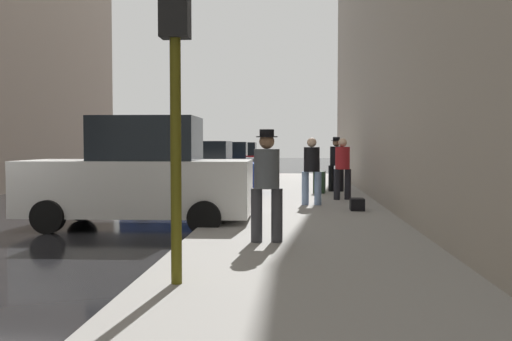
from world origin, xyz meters
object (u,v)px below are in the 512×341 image
at_px(pedestrian_with_fedora, 336,161).
at_px(fire_hydrant, 243,190).
at_px(pedestrian_in_red_jacket, 342,165).
at_px(parked_white_van, 140,177).
at_px(parked_blue_sedan, 195,171).
at_px(parked_gray_coupe, 221,164).
at_px(pedestrian_in_jeans, 312,167).
at_px(pedestrian_with_beanie, 267,180).
at_px(parked_red_hatchback, 235,160).
at_px(rolling_suitcase, 319,182).
at_px(traffic_light, 175,47).
at_px(duffel_bag, 357,204).

bearing_deg(pedestrian_with_fedora, fire_hydrant, -124.73).
bearing_deg(fire_hydrant, pedestrian_in_red_jacket, 22.64).
relative_size(parked_white_van, parked_blue_sedan, 1.10).
distance_m(parked_white_van, fire_hydrant, 3.92).
relative_size(parked_gray_coupe, fire_hydrant, 6.05).
distance_m(pedestrian_in_jeans, pedestrian_with_beanie, 5.65).
distance_m(parked_red_hatchback, pedestrian_with_beanie, 21.02).
distance_m(parked_red_hatchback, rolling_suitcase, 12.28).
relative_size(pedestrian_with_fedora, rolling_suitcase, 1.71).
bearing_deg(pedestrian_with_beanie, traffic_light, -107.47).
height_order(parked_blue_sedan, parked_red_hatchback, same).
bearing_deg(pedestrian_in_red_jacket, parked_red_hatchback, 107.94).
xyz_separation_m(parked_white_van, duffel_bag, (4.61, 1.98, -0.74)).
bearing_deg(traffic_light, fire_hydrant, 90.33).
distance_m(parked_blue_sedan, rolling_suitcase, 3.97).
bearing_deg(traffic_light, rolling_suitcase, 80.15).
xyz_separation_m(parked_blue_sedan, pedestrian_in_jeans, (3.58, -3.23, 0.26)).
relative_size(parked_blue_sedan, parked_gray_coupe, 0.99).
xyz_separation_m(traffic_light, pedestrian_in_jeans, (1.73, 8.32, -1.65)).
bearing_deg(fire_hydrant, duffel_bag, -27.37).
distance_m(pedestrian_with_fedora, pedestrian_with_beanie, 9.95).
xyz_separation_m(parked_white_van, traffic_light, (1.85, -5.22, 1.73)).
xyz_separation_m(fire_hydrant, pedestrian_with_fedora, (2.69, 3.88, 0.64)).
xyz_separation_m(pedestrian_with_fedora, duffel_bag, (0.11, -5.34, -0.85)).
relative_size(parked_blue_sedan, rolling_suitcase, 4.06).
xyz_separation_m(parked_red_hatchback, traffic_light, (1.85, -23.59, 1.91)).
distance_m(pedestrian_in_red_jacket, pedestrian_in_jeans, 1.70).
bearing_deg(parked_blue_sedan, pedestrian_with_fedora, 12.37).
xyz_separation_m(rolling_suitcase, duffel_bag, (0.68, -4.76, -0.20)).
xyz_separation_m(parked_white_van, parked_gray_coupe, (0.00, 12.75, -0.18)).
bearing_deg(pedestrian_with_beanie, duffel_bag, 66.99).
xyz_separation_m(parked_gray_coupe, rolling_suitcase, (3.93, -6.02, -0.36)).
bearing_deg(pedestrian_with_fedora, pedestrian_in_red_jacket, -90.45).
relative_size(traffic_light, pedestrian_in_jeans, 2.11).
bearing_deg(parked_white_van, pedestrian_in_red_jacket, 45.48).
bearing_deg(traffic_light, pedestrian_in_red_jacket, 74.98).
xyz_separation_m(parked_red_hatchback, fire_hydrant, (1.80, -14.93, -0.35)).
bearing_deg(pedestrian_with_beanie, parked_white_van, 137.69).
height_order(parked_gray_coupe, parked_red_hatchback, same).
bearing_deg(fire_hydrant, parked_gray_coupe, 100.95).
relative_size(parked_gray_coupe, parked_red_hatchback, 1.01).
xyz_separation_m(parked_red_hatchback, pedestrian_in_red_jacket, (4.47, -13.82, 0.26)).
distance_m(parked_gray_coupe, parked_red_hatchback, 5.61).
bearing_deg(pedestrian_with_fedora, parked_blue_sedan, -167.63).
bearing_deg(pedestrian_with_fedora, duffel_bag, -88.79).
relative_size(fire_hydrant, pedestrian_in_jeans, 0.41).
height_order(parked_white_van, pedestrian_in_jeans, parked_white_van).
bearing_deg(traffic_light, parked_gray_coupe, 95.89).
bearing_deg(fire_hydrant, parked_blue_sedan, 121.89).
relative_size(parked_blue_sedan, pedestrian_with_beanie, 2.38).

